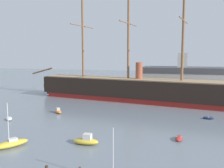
{
  "coord_description": "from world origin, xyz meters",
  "views": [
    {
      "loc": [
        16.46,
        -16.47,
        13.94
      ],
      "look_at": [
        -0.21,
        38.98,
        7.04
      ],
      "focal_mm": 39.0,
      "sensor_mm": 36.0,
      "label": 1
    }
  ],
  "objects_px": {
    "motorboat_near_centre": "(86,141)",
    "sailboat_distant_centre": "(138,95)",
    "dinghy_mid_left": "(9,119)",
    "motorboat_far_left": "(49,93)",
    "dinghy_mid_right": "(179,138)",
    "sailboat_foreground_left": "(11,143)",
    "dinghy_alongside_stern": "(208,118)",
    "motorboat_alongside_bow": "(58,111)",
    "dockside_warehouse_right": "(205,82)",
    "tall_ship": "(128,89)"
  },
  "relations": [
    {
      "from": "tall_ship",
      "to": "dinghy_alongside_stern",
      "type": "distance_m",
      "value": 27.53
    },
    {
      "from": "dinghy_alongside_stern",
      "to": "tall_ship",
      "type": "bearing_deg",
      "value": 143.08
    },
    {
      "from": "dinghy_mid_left",
      "to": "dinghy_alongside_stern",
      "type": "height_order",
      "value": "dinghy_mid_left"
    },
    {
      "from": "tall_ship",
      "to": "dinghy_mid_left",
      "type": "height_order",
      "value": "tall_ship"
    },
    {
      "from": "motorboat_near_centre",
      "to": "dinghy_mid_left",
      "type": "xyz_separation_m",
      "value": [
        -21.54,
        8.56,
        -0.28
      ]
    },
    {
      "from": "motorboat_near_centre",
      "to": "motorboat_alongside_bow",
      "type": "bearing_deg",
      "value": 130.04
    },
    {
      "from": "motorboat_near_centre",
      "to": "sailboat_distant_centre",
      "type": "bearing_deg",
      "value": 90.92
    },
    {
      "from": "dinghy_mid_left",
      "to": "motorboat_alongside_bow",
      "type": "bearing_deg",
      "value": 51.56
    },
    {
      "from": "motorboat_near_centre",
      "to": "sailboat_distant_centre",
      "type": "relative_size",
      "value": 0.69
    },
    {
      "from": "motorboat_alongside_bow",
      "to": "sailboat_distant_centre",
      "type": "relative_size",
      "value": 0.49
    },
    {
      "from": "dockside_warehouse_right",
      "to": "motorboat_near_centre",
      "type": "bearing_deg",
      "value": -111.21
    },
    {
      "from": "motorboat_near_centre",
      "to": "dinghy_alongside_stern",
      "type": "bearing_deg",
      "value": 47.74
    },
    {
      "from": "motorboat_near_centre",
      "to": "dockside_warehouse_right",
      "type": "xyz_separation_m",
      "value": [
        21.23,
        54.71,
        4.26
      ]
    },
    {
      "from": "motorboat_alongside_bow",
      "to": "sailboat_foreground_left",
      "type": "bearing_deg",
      "value": -79.33
    },
    {
      "from": "dinghy_mid_right",
      "to": "dockside_warehouse_right",
      "type": "relative_size",
      "value": 0.06
    },
    {
      "from": "dinghy_alongside_stern",
      "to": "motorboat_far_left",
      "type": "height_order",
      "value": "motorboat_far_left"
    },
    {
      "from": "dinghy_mid_left",
      "to": "tall_ship",
      "type": "bearing_deg",
      "value": 56.68
    },
    {
      "from": "tall_ship",
      "to": "motorboat_far_left",
      "type": "relative_size",
      "value": 14.54
    },
    {
      "from": "motorboat_alongside_bow",
      "to": "dinghy_alongside_stern",
      "type": "bearing_deg",
      "value": 7.33
    },
    {
      "from": "dinghy_mid_right",
      "to": "dockside_warehouse_right",
      "type": "height_order",
      "value": "dockside_warehouse_right"
    },
    {
      "from": "motorboat_near_centre",
      "to": "motorboat_far_left",
      "type": "height_order",
      "value": "motorboat_far_left"
    },
    {
      "from": "dinghy_mid_right",
      "to": "dinghy_mid_left",
      "type": "bearing_deg",
      "value": 176.21
    },
    {
      "from": "dinghy_alongside_stern",
      "to": "dockside_warehouse_right",
      "type": "distance_m",
      "value": 33.3
    },
    {
      "from": "motorboat_near_centre",
      "to": "sailboat_foreground_left",
      "type": "bearing_deg",
      "value": -157.18
    },
    {
      "from": "dockside_warehouse_right",
      "to": "dinghy_alongside_stern",
      "type": "bearing_deg",
      "value": -92.53
    },
    {
      "from": "tall_ship",
      "to": "dinghy_alongside_stern",
      "type": "height_order",
      "value": "tall_ship"
    },
    {
      "from": "dinghy_alongside_stern",
      "to": "motorboat_far_left",
      "type": "relative_size",
      "value": 0.49
    },
    {
      "from": "motorboat_near_centre",
      "to": "motorboat_alongside_bow",
      "type": "relative_size",
      "value": 1.4
    },
    {
      "from": "motorboat_near_centre",
      "to": "dinghy_mid_right",
      "type": "distance_m",
      "value": 15.25
    },
    {
      "from": "dinghy_mid_left",
      "to": "dinghy_mid_right",
      "type": "distance_m",
      "value": 35.55
    },
    {
      "from": "motorboat_alongside_bow",
      "to": "motorboat_far_left",
      "type": "height_order",
      "value": "motorboat_far_left"
    },
    {
      "from": "tall_ship",
      "to": "sailboat_distant_centre",
      "type": "distance_m",
      "value": 9.43
    },
    {
      "from": "motorboat_alongside_bow",
      "to": "sailboat_distant_centre",
      "type": "bearing_deg",
      "value": 64.99
    },
    {
      "from": "motorboat_alongside_bow",
      "to": "dinghy_alongside_stern",
      "type": "height_order",
      "value": "motorboat_alongside_bow"
    },
    {
      "from": "motorboat_alongside_bow",
      "to": "motorboat_far_left",
      "type": "bearing_deg",
      "value": 125.61
    },
    {
      "from": "dinghy_mid_right",
      "to": "sailboat_foreground_left",
      "type": "bearing_deg",
      "value": -156.48
    },
    {
      "from": "tall_ship",
      "to": "sailboat_foreground_left",
      "type": "relative_size",
      "value": 10.06
    },
    {
      "from": "motorboat_near_centre",
      "to": "motorboat_alongside_bow",
      "type": "height_order",
      "value": "motorboat_near_centre"
    },
    {
      "from": "dinghy_mid_left",
      "to": "motorboat_far_left",
      "type": "relative_size",
      "value": 0.59
    },
    {
      "from": "tall_ship",
      "to": "dinghy_mid_left",
      "type": "xyz_separation_m",
      "value": [
        -19.47,
        -29.61,
        -3.33
      ]
    },
    {
      "from": "dinghy_alongside_stern",
      "to": "motorboat_far_left",
      "type": "xyz_separation_m",
      "value": [
        -50.36,
        17.96,
        0.37
      ]
    },
    {
      "from": "motorboat_near_centre",
      "to": "dockside_warehouse_right",
      "type": "height_order",
      "value": "dockside_warehouse_right"
    },
    {
      "from": "motorboat_alongside_bow",
      "to": "dinghy_alongside_stern",
      "type": "relative_size",
      "value": 1.27
    },
    {
      "from": "motorboat_alongside_bow",
      "to": "dinghy_alongside_stern",
      "type": "xyz_separation_m",
      "value": [
        34.34,
        4.41,
        -0.16
      ]
    },
    {
      "from": "dinghy_mid_left",
      "to": "sailboat_foreground_left",
      "type": "bearing_deg",
      "value": -49.52
    },
    {
      "from": "motorboat_near_centre",
      "to": "motorboat_far_left",
      "type": "bearing_deg",
      "value": 127.61
    },
    {
      "from": "dinghy_mid_right",
      "to": "dinghy_alongside_stern",
      "type": "xyz_separation_m",
      "value": [
        5.84,
        15.54,
        -0.03
      ]
    },
    {
      "from": "dockside_warehouse_right",
      "to": "sailboat_distant_centre",
      "type": "bearing_deg",
      "value": -160.6
    },
    {
      "from": "dinghy_mid_left",
      "to": "motorboat_alongside_bow",
      "type": "relative_size",
      "value": 0.94
    },
    {
      "from": "dinghy_alongside_stern",
      "to": "sailboat_distant_centre",
      "type": "distance_m",
      "value": 32.51
    }
  ]
}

